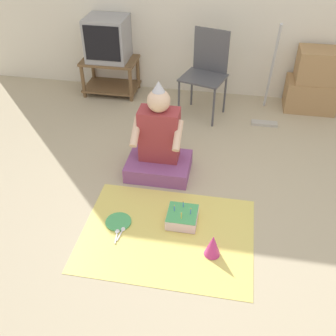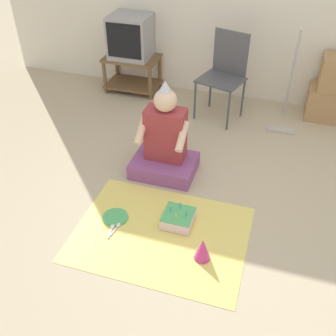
# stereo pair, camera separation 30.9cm
# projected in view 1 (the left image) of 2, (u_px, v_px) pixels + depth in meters

# --- Properties ---
(ground_plane) EXTENTS (16.00, 16.00, 0.00)m
(ground_plane) POSITION_uv_depth(u_px,v_px,m) (218.00, 223.00, 3.10)
(ground_plane) COLOR tan
(tv_stand) EXTENTS (0.65, 0.43, 0.43)m
(tv_stand) POSITION_uv_depth(u_px,v_px,m) (111.00, 73.00, 4.76)
(tv_stand) COLOR brown
(tv_stand) RESTS_ON ground_plane
(tv) EXTENTS (0.47, 0.42, 0.49)m
(tv) POSITION_uv_depth(u_px,v_px,m) (107.00, 39.00, 4.51)
(tv) COLOR #99999E
(tv) RESTS_ON tv_stand
(folding_chair) EXTENTS (0.54, 0.50, 0.92)m
(folding_chair) POSITION_uv_depth(u_px,v_px,m) (207.00, 68.00, 4.20)
(folding_chair) COLOR #4C4C51
(folding_chair) RESTS_ON ground_plane
(cardboard_box_stack) EXTENTS (0.56, 0.36, 0.70)m
(cardboard_box_stack) POSITION_uv_depth(u_px,v_px,m) (313.00, 83.00, 4.39)
(cardboard_box_stack) COLOR #A87F51
(cardboard_box_stack) RESTS_ON ground_plane
(dust_mop) EXTENTS (0.28, 0.45, 1.09)m
(dust_mop) POSITION_uv_depth(u_px,v_px,m) (268.00, 95.00, 4.19)
(dust_mop) COLOR #B2ADA3
(dust_mop) RESTS_ON ground_plane
(person_seated) EXTENTS (0.56, 0.43, 0.88)m
(person_seated) POSITION_uv_depth(u_px,v_px,m) (159.00, 145.00, 3.46)
(person_seated) COLOR #8C4C8C
(person_seated) RESTS_ON ground_plane
(party_cloth) EXTENTS (1.31, 0.98, 0.01)m
(party_cloth) POSITION_uv_depth(u_px,v_px,m) (167.00, 234.00, 3.01)
(party_cloth) COLOR #EAD666
(party_cloth) RESTS_ON ground_plane
(birthday_cake) EXTENTS (0.24, 0.24, 0.16)m
(birthday_cake) POSITION_uv_depth(u_px,v_px,m) (182.00, 217.00, 3.08)
(birthday_cake) COLOR silver
(birthday_cake) RESTS_ON party_cloth
(party_hat_blue) EXTENTS (0.12, 0.12, 0.18)m
(party_hat_blue) POSITION_uv_depth(u_px,v_px,m) (213.00, 245.00, 2.79)
(party_hat_blue) COLOR #CC338C
(party_hat_blue) RESTS_ON party_cloth
(paper_plate) EXTENTS (0.20, 0.20, 0.01)m
(paper_plate) POSITION_uv_depth(u_px,v_px,m) (118.00, 222.00, 3.10)
(paper_plate) COLOR #4CB266
(paper_plate) RESTS_ON party_cloth
(plastic_spoon_near) EXTENTS (0.04, 0.14, 0.01)m
(plastic_spoon_near) POSITION_uv_depth(u_px,v_px,m) (122.00, 231.00, 3.02)
(plastic_spoon_near) COLOR white
(plastic_spoon_near) RESTS_ON party_cloth
(plastic_spoon_far) EXTENTS (0.04, 0.14, 0.01)m
(plastic_spoon_far) POSITION_uv_depth(u_px,v_px,m) (117.00, 233.00, 3.00)
(plastic_spoon_far) COLOR white
(plastic_spoon_far) RESTS_ON party_cloth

